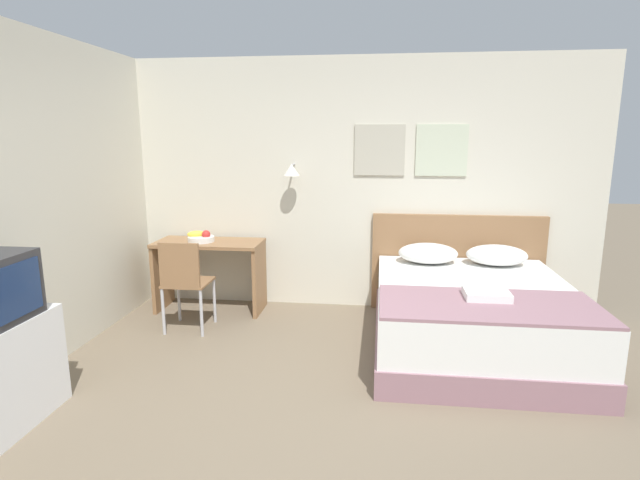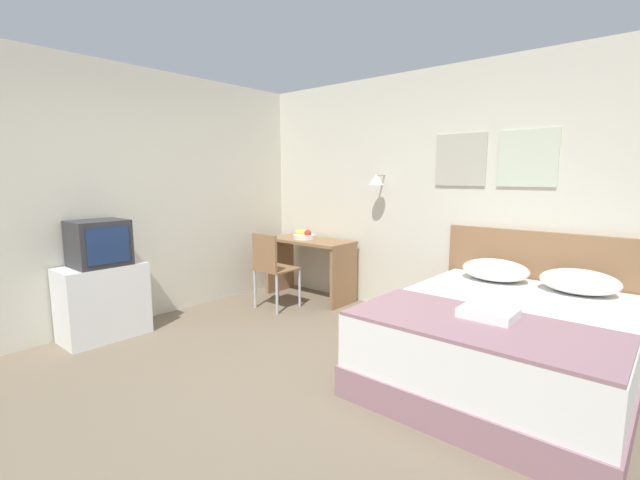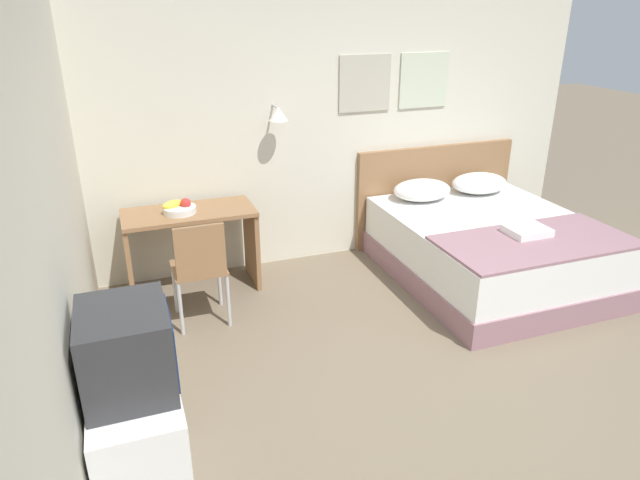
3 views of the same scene
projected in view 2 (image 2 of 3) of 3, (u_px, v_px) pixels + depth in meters
name	position (u px, v px, depth m)	size (l,w,h in m)	color
ground_plane	(249.00, 405.00, 2.90)	(24.00, 24.00, 0.00)	#756651
wall_back	(429.00, 195.00, 4.61)	(5.30, 0.31, 2.65)	beige
wall_left	(67.00, 199.00, 3.99)	(0.06, 5.52, 2.65)	beige
bed	(505.00, 344.00, 3.19)	(1.67, 1.98, 0.59)	gray
headboard	(542.00, 288.00, 3.93)	(1.79, 0.06, 1.04)	#8E6642
pillow_left	(495.00, 270.00, 3.89)	(0.59, 0.44, 0.19)	white
pillow_right	(579.00, 282.00, 3.46)	(0.59, 0.44, 0.19)	white
throw_blanket	(478.00, 324.00, 2.71)	(1.62, 0.79, 0.02)	gray
folded_towel_near_foot	(488.00, 313.00, 2.81)	(0.34, 0.27, 0.06)	white
desk	(310.00, 258.00, 5.39)	(1.12, 0.52, 0.75)	#8E6642
desk_chair	(271.00, 264.00, 4.92)	(0.41, 0.41, 0.89)	#8E6642
fruit_bowl	(304.00, 236.00, 5.38)	(0.29, 0.28, 0.12)	silver
tv_stand	(103.00, 302.00, 4.08)	(0.42, 0.75, 0.70)	white
television	(99.00, 243.00, 3.99)	(0.41, 0.47, 0.43)	#2D2D30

